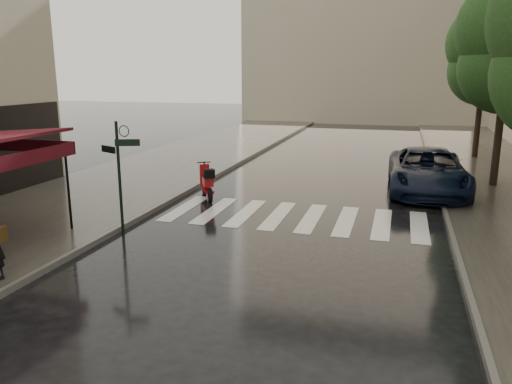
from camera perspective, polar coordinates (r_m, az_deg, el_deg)
The scene contains 11 objects.
ground at distance 11.26m, azimuth -17.50°, elevation -9.81°, with size 120.00×120.00×0.00m, color black.
sidewalk_near at distance 23.42m, azimuth -10.65°, elevation 2.74°, with size 6.00×60.00×0.12m, color #38332D.
curb_near at distance 22.23m, azimuth -3.60°, elevation 2.42°, with size 0.12×60.00×0.16m, color #595651.
curb_far at distance 21.02m, azimuth 19.91°, elevation 0.98°, with size 0.12×60.00×0.16m, color #595651.
crosswalk at distance 15.44m, azimuth 4.42°, elevation -2.82°, with size 7.85×3.20×0.01m.
signpost at distance 13.78m, azimuth -15.37°, elevation 2.55°, with size 1.17×0.29×3.10m.
backdrop_building at distance 46.96m, azimuth 13.25°, elevation 20.08°, with size 22.00×6.00×20.00m, color #BAA88E.
tree_mid at distance 20.87m, azimuth 26.99°, elevation 15.55°, with size 3.80×3.80×8.34m.
tree_far at distance 27.80m, azimuth 24.75°, elevation 14.62°, with size 3.80×3.80×8.16m.
scooter at distance 17.59m, azimuth -5.61°, elevation 1.03°, with size 1.07×1.62×1.20m.
parked_car at distance 19.40m, azimuth 19.01°, elevation 2.29°, with size 2.69×5.83×1.62m, color black.
Camera 1 is at (5.94, -8.52, 4.33)m, focal length 35.00 mm.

